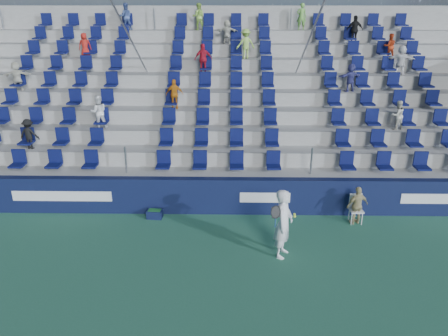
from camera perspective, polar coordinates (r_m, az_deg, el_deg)
The scene contains 7 objects.
ground at distance 11.63m, azimuth -1.25°, elevation -12.95°, with size 70.00×70.00×0.00m, color #2E6D50.
sponsor_wall at distance 14.07m, azimuth -0.78°, elevation -3.65°, with size 24.00×0.32×1.20m.
grandstand at distance 18.37m, azimuth -0.34°, elevation 7.51°, with size 24.00×8.17×6.63m.
tennis_player at distance 11.76m, azimuth 7.78°, elevation -7.20°, with size 0.75×0.82×1.93m.
line_judge_chair at distance 14.19m, azimuth 16.82°, elevation -4.79°, with size 0.42×0.43×0.90m.
line_judge at distance 14.02m, azimuth 17.01°, elevation -4.69°, with size 0.72×0.30×1.23m, color tan.
ball_bin at distance 14.11m, azimuth -9.03°, elevation -5.89°, with size 0.51×0.36×0.27m.
Camera 1 is at (0.41, -9.58, 6.57)m, focal length 35.00 mm.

